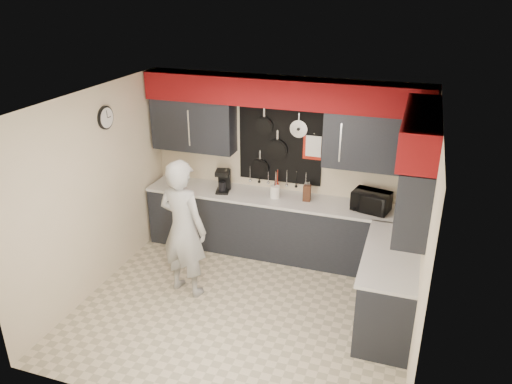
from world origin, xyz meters
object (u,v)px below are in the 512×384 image
(microwave, at_px, (371,201))
(person, at_px, (183,228))
(coffee_maker, at_px, (223,180))
(knife_block, at_px, (307,193))
(utensil_crock, at_px, (275,192))

(microwave, distance_m, person, 2.52)
(person, bearing_deg, coffee_maker, -79.66)
(knife_block, distance_m, person, 1.84)
(utensil_crock, height_order, person, person)
(microwave, bearing_deg, coffee_maker, -166.50)
(utensil_crock, bearing_deg, knife_block, 4.80)
(coffee_maker, relative_size, person, 0.18)
(microwave, distance_m, utensil_crock, 1.35)
(microwave, relative_size, coffee_maker, 1.44)
(microwave, xyz_separation_m, person, (-2.17, -1.28, -0.14))
(knife_block, relative_size, person, 0.12)
(knife_block, bearing_deg, coffee_maker, 177.79)
(microwave, bearing_deg, knife_block, -169.76)
(knife_block, bearing_deg, microwave, -7.81)
(microwave, height_order, person, person)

